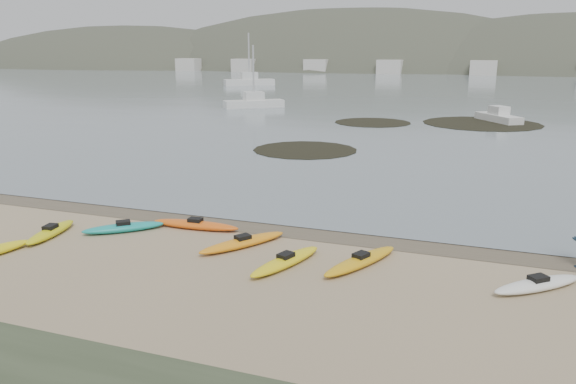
% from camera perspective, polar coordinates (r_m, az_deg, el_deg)
% --- Properties ---
extents(ground, '(600.00, 600.00, 0.00)m').
position_cam_1_polar(ground, '(23.55, 0.00, -3.54)').
color(ground, tan).
rests_on(ground, ground).
extents(wet_sand, '(60.00, 60.00, 0.00)m').
position_cam_1_polar(wet_sand, '(23.28, -0.25, -3.74)').
color(wet_sand, brown).
rests_on(wet_sand, ground).
extents(water, '(1200.00, 1200.00, 0.00)m').
position_cam_1_polar(water, '(321.24, 18.97, 12.35)').
color(water, slate).
rests_on(water, ground).
extents(kayaks, '(20.61, 7.49, 0.34)m').
position_cam_1_polar(kayaks, '(20.91, -7.02, -5.51)').
color(kayaks, yellow).
rests_on(kayaks, ground).
extents(kelp_mats, '(21.31, 29.48, 0.04)m').
position_cam_1_polar(kelp_mats, '(53.91, 13.41, 6.31)').
color(kelp_mats, black).
rests_on(kelp_mats, water).
extents(moored_boats, '(92.80, 87.03, 1.39)m').
position_cam_1_polar(moored_boats, '(98.75, 12.18, 10.22)').
color(moored_boats, silver).
rests_on(moored_boats, ground).
extents(far_town, '(199.00, 5.00, 4.00)m').
position_cam_1_polar(far_town, '(166.16, 19.74, 11.77)').
color(far_town, beige).
rests_on(far_town, ground).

